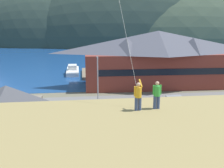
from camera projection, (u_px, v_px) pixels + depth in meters
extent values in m
plane|color=#66604C|center=(124.00, 137.00, 26.05)|extent=(600.00, 600.00, 0.00)
cube|color=slate|center=(117.00, 119.00, 30.86)|extent=(40.00, 20.00, 0.10)
cube|color=navy|center=(94.00, 58.00, 83.89)|extent=(360.00, 84.00, 0.03)
ellipsoid|color=#2D3D33|center=(64.00, 44.00, 136.01)|extent=(84.85, 47.57, 63.80)
ellipsoid|color=#2D3D33|center=(150.00, 44.00, 137.32)|extent=(141.85, 57.81, 79.08)
ellipsoid|color=#42513D|center=(200.00, 43.00, 142.69)|extent=(148.79, 72.72, 68.25)
cube|color=brown|center=(157.00, 69.00, 46.72)|extent=(26.44, 9.39, 6.15)
cube|color=black|center=(164.00, 72.00, 42.41)|extent=(22.27, 0.68, 1.10)
pyramid|color=#4C4C56|center=(158.00, 42.00, 45.52)|extent=(28.03, 10.30, 3.91)
pyramid|color=#4C4C56|center=(127.00, 46.00, 43.66)|extent=(4.90, 4.90, 2.73)
pyramid|color=#4C4C56|center=(193.00, 45.00, 44.71)|extent=(4.90, 4.90, 2.73)
cube|color=#756B5B|center=(9.00, 116.00, 27.86)|extent=(6.85, 5.94, 3.07)
pyramid|color=#47474C|center=(7.00, 94.00, 27.26)|extent=(7.41, 6.52, 1.89)
cube|color=#70604C|center=(89.00, 74.00, 56.40)|extent=(3.20, 10.95, 0.70)
cube|color=silver|center=(73.00, 72.00, 58.12)|extent=(2.82, 8.52, 0.90)
cube|color=white|center=(73.00, 69.00, 58.00)|extent=(2.73, 8.26, 0.16)
cube|color=silver|center=(72.00, 67.00, 57.23)|extent=(1.93, 2.57, 1.10)
cube|color=#23564C|center=(105.00, 74.00, 55.41)|extent=(2.76, 7.26, 0.90)
cube|color=#33665B|center=(105.00, 72.00, 55.28)|extent=(2.68, 7.05, 0.16)
cube|color=silver|center=(106.00, 69.00, 54.62)|extent=(1.74, 2.24, 1.10)
cube|color=red|center=(146.00, 126.00, 26.73)|extent=(4.30, 2.03, 0.80)
cube|color=#B11A15|center=(145.00, 120.00, 26.55)|extent=(2.19, 1.72, 0.70)
cube|color=black|center=(145.00, 120.00, 26.55)|extent=(2.23, 1.75, 0.32)
cylinder|color=black|center=(161.00, 133.00, 26.02)|extent=(0.65, 0.26, 0.64)
cylinder|color=black|center=(157.00, 126.00, 27.80)|extent=(0.65, 0.26, 0.64)
cylinder|color=black|center=(135.00, 134.00, 25.86)|extent=(0.65, 0.26, 0.64)
cylinder|color=black|center=(132.00, 127.00, 27.64)|extent=(0.65, 0.26, 0.64)
cube|color=navy|center=(216.00, 105.00, 33.72)|extent=(4.30, 2.05, 0.80)
cube|color=navy|center=(218.00, 99.00, 33.57)|extent=(2.19, 1.72, 0.70)
cube|color=black|center=(218.00, 100.00, 33.58)|extent=(2.24, 1.76, 0.32)
cylinder|color=black|center=(203.00, 106.00, 34.46)|extent=(0.65, 0.26, 0.64)
cylinder|color=black|center=(210.00, 111.00, 32.71)|extent=(0.65, 0.26, 0.64)
cylinder|color=black|center=(221.00, 105.00, 34.93)|extent=(0.65, 0.26, 0.64)
cube|color=black|center=(94.00, 113.00, 30.68)|extent=(4.25, 1.91, 0.80)
cube|color=black|center=(92.00, 107.00, 30.48)|extent=(2.14, 1.66, 0.70)
cube|color=black|center=(92.00, 108.00, 30.49)|extent=(2.19, 1.69, 0.32)
cylinder|color=black|center=(106.00, 118.00, 30.08)|extent=(0.65, 0.24, 0.64)
cylinder|color=black|center=(104.00, 113.00, 31.85)|extent=(0.65, 0.24, 0.64)
cylinder|color=black|center=(83.00, 120.00, 29.70)|extent=(0.65, 0.24, 0.64)
cylinder|color=black|center=(82.00, 114.00, 31.46)|extent=(0.65, 0.24, 0.64)
cube|color=slate|center=(198.00, 123.00, 27.77)|extent=(4.21, 1.82, 0.80)
cube|color=#5B5B5F|center=(197.00, 116.00, 27.58)|extent=(2.11, 1.61, 0.70)
cube|color=black|center=(197.00, 117.00, 27.58)|extent=(2.15, 1.64, 0.32)
cylinder|color=black|center=(214.00, 129.00, 27.15)|extent=(0.64, 0.22, 0.64)
cylinder|color=black|center=(206.00, 122.00, 28.92)|extent=(0.64, 0.22, 0.64)
cylinder|color=black|center=(190.00, 130.00, 26.82)|extent=(0.64, 0.22, 0.64)
cylinder|color=black|center=(183.00, 123.00, 28.59)|extent=(0.64, 0.22, 0.64)
cube|color=slate|center=(87.00, 132.00, 25.36)|extent=(4.25, 1.91, 0.80)
cube|color=#5B5B5F|center=(85.00, 125.00, 25.17)|extent=(2.14, 1.66, 0.70)
cube|color=black|center=(85.00, 126.00, 25.18)|extent=(2.19, 1.69, 0.32)
cylinder|color=black|center=(101.00, 139.00, 24.69)|extent=(0.65, 0.24, 0.64)
cylinder|color=black|center=(100.00, 131.00, 26.46)|extent=(0.65, 0.24, 0.64)
cylinder|color=black|center=(73.00, 141.00, 24.45)|extent=(0.65, 0.24, 0.64)
cylinder|color=black|center=(74.00, 132.00, 26.22)|extent=(0.65, 0.24, 0.64)
cube|color=#9EA3A8|center=(176.00, 104.00, 33.87)|extent=(4.30, 2.05, 0.80)
cube|color=gray|center=(175.00, 99.00, 33.67)|extent=(2.19, 1.72, 0.70)
cube|color=black|center=(175.00, 99.00, 33.68)|extent=(2.24, 1.76, 0.32)
cylinder|color=black|center=(188.00, 109.00, 33.33)|extent=(0.65, 0.26, 0.64)
cylinder|color=black|center=(182.00, 105.00, 35.08)|extent=(0.65, 0.26, 0.64)
cylinder|color=black|center=(169.00, 110.00, 32.86)|extent=(0.65, 0.26, 0.64)
cylinder|color=black|center=(163.00, 106.00, 34.61)|extent=(0.65, 0.26, 0.64)
cube|color=black|center=(147.00, 110.00, 31.72)|extent=(4.25, 1.92, 0.80)
cube|color=black|center=(149.00, 104.00, 31.55)|extent=(2.15, 1.66, 0.70)
cube|color=black|center=(149.00, 105.00, 31.56)|extent=(2.19, 1.69, 0.32)
cylinder|color=black|center=(135.00, 111.00, 32.58)|extent=(0.65, 0.24, 0.64)
cylinder|color=black|center=(138.00, 116.00, 30.81)|extent=(0.65, 0.24, 0.64)
cylinder|color=black|center=(156.00, 110.00, 32.82)|extent=(0.65, 0.24, 0.64)
cylinder|color=black|center=(160.00, 115.00, 31.04)|extent=(0.65, 0.24, 0.64)
cylinder|color=#ADADB2|center=(98.00, 82.00, 35.10)|extent=(0.16, 0.16, 6.84)
cube|color=#4C4C51|center=(97.00, 57.00, 34.64)|extent=(0.24, 0.70, 0.20)
cylinder|color=#384770|center=(136.00, 104.00, 15.31)|extent=(0.20, 0.20, 0.82)
cylinder|color=#384770|center=(140.00, 104.00, 15.35)|extent=(0.20, 0.20, 0.82)
cylinder|color=gold|center=(138.00, 92.00, 15.15)|extent=(0.40, 0.40, 0.64)
sphere|color=tan|center=(139.00, 84.00, 15.04)|extent=(0.24, 0.24, 0.24)
cylinder|color=gold|center=(140.00, 83.00, 15.24)|extent=(0.16, 0.56, 0.43)
cylinder|color=gold|center=(135.00, 91.00, 15.09)|extent=(0.11, 0.11, 0.60)
cylinder|color=#384770|center=(155.00, 102.00, 15.61)|extent=(0.20, 0.20, 0.82)
cylinder|color=#384770|center=(158.00, 102.00, 15.64)|extent=(0.20, 0.20, 0.82)
cylinder|color=green|center=(157.00, 91.00, 15.45)|extent=(0.40, 0.40, 0.64)
sphere|color=tan|center=(157.00, 83.00, 15.34)|extent=(0.24, 0.24, 0.24)
cylinder|color=green|center=(154.00, 90.00, 15.40)|extent=(0.11, 0.11, 0.60)
cylinder|color=green|center=(161.00, 90.00, 15.47)|extent=(0.11, 0.11, 0.60)
cylinder|color=silver|center=(125.00, 29.00, 16.11)|extent=(1.56, 3.44, 9.56)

